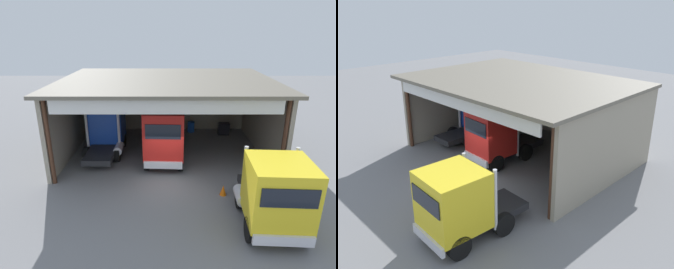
% 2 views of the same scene
% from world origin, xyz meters
% --- Properties ---
extents(ground_plane, '(80.00, 80.00, 0.00)m').
position_xyz_m(ground_plane, '(0.00, 0.00, 0.00)').
color(ground_plane, slate).
rests_on(ground_plane, ground).
extents(workshop_shed, '(13.93, 10.55, 5.23)m').
position_xyz_m(workshop_shed, '(0.00, 5.74, 3.63)').
color(workshop_shed, '#9E937F').
rests_on(workshop_shed, ground).
extents(truck_blue_center_left_bay, '(2.54, 5.14, 3.67)m').
position_xyz_m(truck_blue_center_left_bay, '(-4.26, 4.75, 1.90)').
color(truck_blue_center_left_bay, '#1E47B7').
rests_on(truck_blue_center_left_bay, ground).
extents(truck_red_center_right_bay, '(2.64, 5.33, 3.75)m').
position_xyz_m(truck_red_center_right_bay, '(-0.16, 2.55, 1.94)').
color(truck_red_center_right_bay, red).
rests_on(truck_red_center_right_bay, ground).
extents(truck_yellow_left_bay, '(2.71, 5.13, 3.47)m').
position_xyz_m(truck_yellow_left_bay, '(4.58, -3.91, 1.80)').
color(truck_yellow_left_bay, yellow).
rests_on(truck_yellow_left_bay, ground).
extents(oil_drum, '(0.58, 0.58, 0.89)m').
position_xyz_m(oil_drum, '(2.04, 8.90, 0.44)').
color(oil_drum, '#194CB2').
rests_on(oil_drum, ground).
extents(tool_cart, '(0.90, 0.60, 1.00)m').
position_xyz_m(tool_cart, '(4.71, 8.27, 0.50)').
color(tool_cart, black).
rests_on(tool_cart, ground).
extents(traffic_cone, '(0.36, 0.36, 0.56)m').
position_xyz_m(traffic_cone, '(3.01, -1.13, 0.28)').
color(traffic_cone, orange).
rests_on(traffic_cone, ground).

